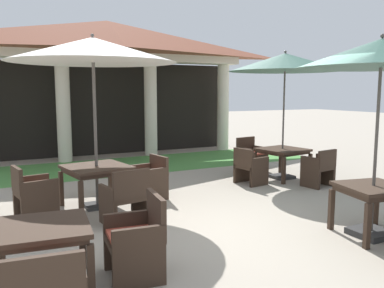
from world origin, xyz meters
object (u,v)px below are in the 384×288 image
object	(u,v)px
patio_chair_near_foreground_north	(251,155)
patio_umbrella_mid_left	(381,55)
patio_table_far_back	(42,234)
patio_chair_near_foreground_west	(250,167)
patio_chair_mid_right_west	(33,194)
patio_umbrella_mid_right	(93,51)
patio_umbrella_near_foreground	(285,63)
patio_table_mid_right	(97,171)
patio_table_mid_left	(373,193)
patio_chair_near_foreground_south	(319,168)
patio_chair_far_back_east	(137,240)
patio_table_near_foreground	(282,152)
patio_chair_mid_right_east	(150,178)
patio_chair_mid_right_south	(126,198)

from	to	relation	value
patio_chair_near_foreground_north	patio_umbrella_mid_left	world-z (taller)	patio_umbrella_mid_left
patio_table_far_back	patio_chair_near_foreground_north	bearing A→B (deg)	37.60
patio_chair_near_foreground_west	patio_chair_mid_right_west	size ratio (longest dim) A/B	0.92
patio_table_far_back	patio_umbrella_mid_right	bearing A→B (deg)	66.32
patio_umbrella_near_foreground	patio_table_mid_right	xyz separation A→B (m)	(-4.47, -0.45, -2.02)
patio_umbrella_mid_left	patio_table_mid_right	bearing A→B (deg)	134.71
patio_chair_near_foreground_west	patio_table_mid_left	distance (m)	3.47
patio_chair_near_foreground_south	patio_chair_near_foreground_west	xyz separation A→B (m)	(-1.19, 0.87, -0.02)
patio_chair_near_foreground_north	patio_chair_far_back_east	xyz separation A→B (m)	(-4.56, -4.36, 0.01)
patio_chair_mid_right_west	patio_table_far_back	xyz separation A→B (m)	(-0.15, -2.59, 0.20)
patio_umbrella_mid_right	patio_chair_far_back_east	bearing A→B (deg)	-94.97
patio_table_near_foreground	patio_chair_mid_right_west	world-z (taller)	patio_chair_mid_right_west
patio_umbrella_near_foreground	patio_chair_near_foreground_north	size ratio (longest dim) A/B	3.44
patio_umbrella_near_foreground	patio_table_far_back	size ratio (longest dim) A/B	2.93
patio_umbrella_mid_left	patio_table_far_back	xyz separation A→B (m)	(-4.34, 0.39, -1.91)
patio_table_near_foreground	patio_table_mid_right	world-z (taller)	patio_table_mid_right
patio_chair_far_back_east	patio_chair_mid_right_east	bearing A→B (deg)	-17.25
patio_umbrella_mid_right	patio_chair_mid_right_east	world-z (taller)	patio_umbrella_mid_right
patio_umbrella_near_foreground	patio_chair_near_foreground_west	distance (m)	2.52
patio_table_mid_right	patio_chair_mid_right_south	bearing A→B (deg)	-80.25
patio_table_near_foreground	patio_chair_near_foreground_north	world-z (taller)	patio_chair_near_foreground_north
patio_chair_near_foreground_south	patio_umbrella_mid_right	bearing A→B (deg)	163.93
patio_umbrella_near_foreground	patio_chair_mid_right_east	size ratio (longest dim) A/B	3.67
patio_chair_mid_right_west	patio_chair_far_back_east	size ratio (longest dim) A/B	0.95
patio_chair_near_foreground_south	patio_chair_near_foreground_north	size ratio (longest dim) A/B	0.95
patio_chair_far_back_east	patio_chair_near_foreground_west	bearing A→B (deg)	-43.40
patio_chair_near_foreground_west	patio_chair_mid_right_south	world-z (taller)	patio_chair_mid_right_south
patio_umbrella_near_foreground	patio_table_mid_left	world-z (taller)	patio_umbrella_near_foreground
patio_chair_near_foreground_north	patio_umbrella_mid_left	size ratio (longest dim) A/B	0.31
patio_table_far_back	patio_umbrella_mid_left	bearing A→B (deg)	-5.12
patio_chair_near_foreground_south	patio_chair_near_foreground_west	distance (m)	1.48
patio_chair_near_foreground_south	patio_table_far_back	size ratio (longest dim) A/B	0.81
patio_umbrella_mid_right	patio_chair_mid_right_south	distance (m)	2.55
patio_chair_mid_right_west	patio_table_mid_left	bearing A→B (deg)	44.88
patio_umbrella_mid_left	patio_chair_mid_right_south	size ratio (longest dim) A/B	3.21
patio_umbrella_mid_right	patio_table_mid_left	bearing A→B (deg)	-45.29
patio_chair_near_foreground_north	patio_chair_mid_right_west	bearing A→B (deg)	8.34
patio_chair_far_back_east	patio_umbrella_mid_left	bearing A→B (deg)	-88.84
patio_chair_far_back_east	patio_table_mid_right	bearing A→B (deg)	1.06
patio_chair_mid_right_south	patio_chair_mid_right_east	xyz separation A→B (m)	(0.88, 1.25, -0.01)
patio_chair_near_foreground_west	patio_table_mid_right	world-z (taller)	patio_chair_near_foreground_west
patio_chair_near_foreground_north	patio_chair_mid_right_east	world-z (taller)	patio_chair_near_foreground_north
patio_umbrella_near_foreground	patio_chair_mid_right_south	world-z (taller)	patio_umbrella_near_foreground
patio_chair_near_foreground_south	patio_umbrella_mid_right	world-z (taller)	patio_umbrella_mid_right
patio_chair_near_foreground_south	patio_chair_mid_right_south	bearing A→B (deg)	177.36
patio_chair_mid_right_south	patio_umbrella_near_foreground	bearing A→B (deg)	9.74
patio_umbrella_mid_left	patio_chair_mid_right_south	xyz separation A→B (m)	(-2.94, 2.09, -2.11)
patio_chair_near_foreground_south	patio_chair_near_foreground_west	world-z (taller)	patio_chair_near_foreground_south
patio_table_mid_left	patio_chair_mid_right_south	xyz separation A→B (m)	(-2.94, 2.09, -0.22)
patio_chair_near_foreground_west	patio_chair_far_back_east	size ratio (longest dim) A/B	0.88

